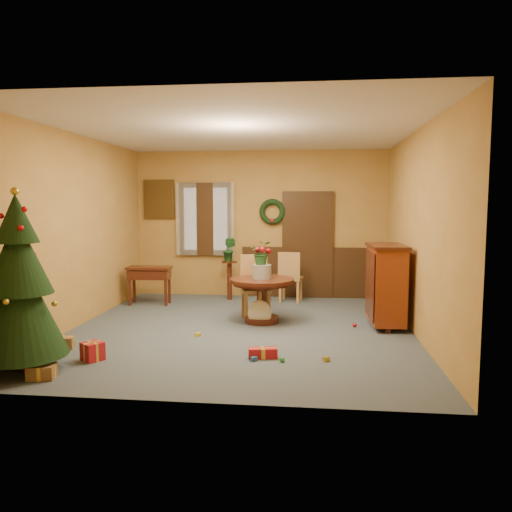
# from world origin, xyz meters

# --- Properties ---
(room_envelope) EXTENTS (5.50, 5.50, 5.50)m
(room_envelope) POSITION_xyz_m (0.21, 2.70, 1.12)
(room_envelope) COLOR #36414F
(room_envelope) RESTS_ON ground
(dining_table) EXTENTS (1.01, 1.01, 0.69)m
(dining_table) POSITION_xyz_m (0.26, 0.50, 0.49)
(dining_table) COLOR black
(dining_table) RESTS_ON floor
(urn) EXTENTS (0.30, 0.30, 0.22)m
(urn) POSITION_xyz_m (0.26, 0.50, 0.80)
(urn) COLOR slate
(urn) RESTS_ON dining_table
(centerpiece_plant) EXTENTS (0.33, 0.29, 0.37)m
(centerpiece_plant) POSITION_xyz_m (0.26, 0.50, 1.10)
(centerpiece_plant) COLOR #1E4C23
(centerpiece_plant) RESTS_ON urn
(chair_near) EXTENTS (0.55, 0.55, 1.03)m
(chair_near) POSITION_xyz_m (0.12, 0.76, 0.55)
(chair_near) COLOR #A67642
(chair_near) RESTS_ON floor
(chair_far) EXTENTS (0.47, 0.47, 0.96)m
(chair_far) POSITION_xyz_m (0.63, 2.16, 0.52)
(chair_far) COLOR #A67642
(chair_far) RESTS_ON floor
(guitar) EXTENTS (0.53, 0.65, 0.85)m
(guitar) POSITION_xyz_m (0.24, 0.34, 0.43)
(guitar) COLOR beige
(guitar) RESTS_ON floor
(plant_stand) EXTENTS (0.29, 0.29, 0.75)m
(plant_stand) POSITION_xyz_m (-0.55, 2.28, 0.47)
(plant_stand) COLOR black
(plant_stand) RESTS_ON floor
(stand_plant) EXTENTS (0.31, 0.28, 0.47)m
(stand_plant) POSITION_xyz_m (-0.55, 2.28, 0.99)
(stand_plant) COLOR #19471E
(stand_plant) RESTS_ON plant_stand
(christmas_tree) EXTENTS (0.99, 0.99, 2.04)m
(christmas_tree) POSITION_xyz_m (-2.15, -2.10, 0.97)
(christmas_tree) COLOR #382111
(christmas_tree) RESTS_ON floor
(writing_desk) EXTENTS (0.81, 0.43, 0.70)m
(writing_desk) POSITION_xyz_m (-1.94, 1.67, 0.53)
(writing_desk) COLOR black
(writing_desk) RESTS_ON floor
(sideboard) EXTENTS (0.56, 1.00, 1.25)m
(sideboard) POSITION_xyz_m (2.15, 0.43, 0.67)
(sideboard) COLOR #5E240A
(sideboard) RESTS_ON floor
(gift_a) EXTENTS (0.31, 0.25, 0.15)m
(gift_a) POSITION_xyz_m (-1.82, -2.29, 0.07)
(gift_a) COLOR brown
(gift_a) RESTS_ON floor
(gift_b) EXTENTS (0.30, 0.30, 0.22)m
(gift_b) POSITION_xyz_m (-1.55, -1.64, 0.11)
(gift_b) COLOR #A6161F
(gift_b) RESTS_ON floor
(gift_c) EXTENTS (0.32, 0.26, 0.15)m
(gift_c) POSITION_xyz_m (-2.15, -1.23, 0.08)
(gift_c) COLOR brown
(gift_c) RESTS_ON floor
(gift_d) EXTENTS (0.37, 0.21, 0.12)m
(gift_d) POSITION_xyz_m (0.46, -1.32, 0.06)
(gift_d) COLOR #A6161F
(gift_d) RESTS_ON floor
(toy_a) EXTENTS (0.09, 0.09, 0.05)m
(toy_a) POSITION_xyz_m (0.36, -1.45, 0.03)
(toy_a) COLOR #244D9D
(toy_a) RESTS_ON floor
(toy_b) EXTENTS (0.06, 0.06, 0.06)m
(toy_b) POSITION_xyz_m (0.70, -1.46, 0.03)
(toy_b) COLOR #258931
(toy_b) RESTS_ON floor
(toy_c) EXTENTS (0.09, 0.09, 0.05)m
(toy_c) POSITION_xyz_m (-0.55, -0.45, 0.03)
(toy_c) COLOR gold
(toy_c) RESTS_ON floor
(toy_d) EXTENTS (0.06, 0.06, 0.06)m
(toy_d) POSITION_xyz_m (1.69, 0.34, 0.03)
(toy_d) COLOR red
(toy_d) RESTS_ON floor
(toy_e) EXTENTS (0.09, 0.09, 0.05)m
(toy_e) POSITION_xyz_m (1.21, -1.37, 0.03)
(toy_e) COLOR gold
(toy_e) RESTS_ON floor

